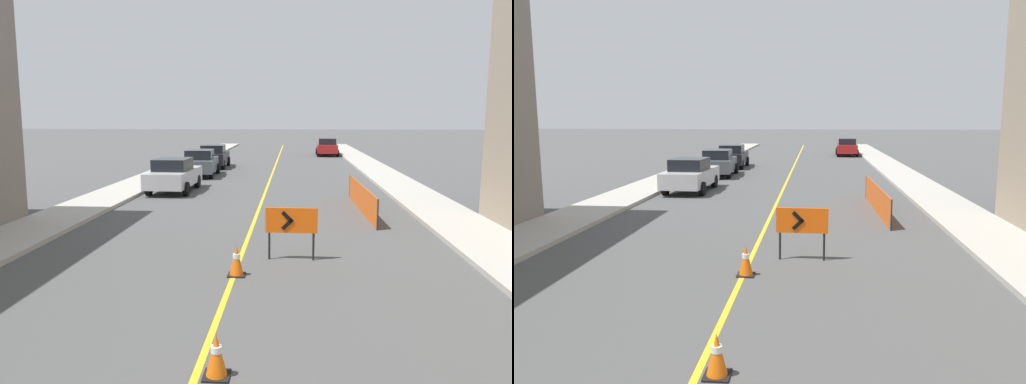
# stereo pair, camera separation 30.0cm
# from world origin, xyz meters

# --- Properties ---
(lane_stripe) EXTENTS (0.12, 72.98, 0.01)m
(lane_stripe) POSITION_xyz_m (0.00, 36.49, 0.00)
(lane_stripe) COLOR gold
(lane_stripe) RESTS_ON ground_plane
(sidewalk_left) EXTENTS (2.25, 72.98, 0.14)m
(sidewalk_left) POSITION_xyz_m (-6.72, 36.49, 0.07)
(sidewalk_left) COLOR #ADA89E
(sidewalk_left) RESTS_ON ground_plane
(sidewalk_right) EXTENTS (2.25, 72.98, 0.14)m
(sidewalk_right) POSITION_xyz_m (6.72, 36.49, 0.07)
(sidewalk_right) COLOR #ADA89E
(sidewalk_right) RESTS_ON ground_plane
(traffic_cone_fourth) EXTENTS (0.37, 0.37, 0.63)m
(traffic_cone_fourth) POSITION_xyz_m (0.29, 16.26, 0.31)
(traffic_cone_fourth) COLOR black
(traffic_cone_fourth) RESTS_ON ground_plane
(traffic_cone_fifth) EXTENTS (0.39, 0.39, 0.70)m
(traffic_cone_fifth) POSITION_xyz_m (0.06, 20.66, 0.35)
(traffic_cone_fifth) COLOR black
(traffic_cone_fifth) RESTS_ON ground_plane
(arrow_barricade_primary) EXTENTS (1.29, 0.09, 1.31)m
(arrow_barricade_primary) POSITION_xyz_m (1.28, 22.01, 0.95)
(arrow_barricade_primary) COLOR #EF560C
(arrow_barricade_primary) RESTS_ON ground_plane
(safety_mesh_fence) EXTENTS (0.19, 6.54, 0.99)m
(safety_mesh_fence) POSITION_xyz_m (3.88, 28.71, 0.50)
(safety_mesh_fence) COLOR #EF560C
(safety_mesh_fence) RESTS_ON ground_plane
(parked_car_curb_near) EXTENTS (1.95, 4.35, 1.59)m
(parked_car_curb_near) POSITION_xyz_m (-4.34, 33.07, 0.80)
(parked_car_curb_near) COLOR #B7B7BC
(parked_car_curb_near) RESTS_ON ground_plane
(parked_car_curb_mid) EXTENTS (2.04, 4.40, 1.59)m
(parked_car_curb_mid) POSITION_xyz_m (-4.25, 39.38, 0.80)
(parked_car_curb_mid) COLOR #474C51
(parked_car_curb_mid) RESTS_ON ground_plane
(parked_car_curb_far) EXTENTS (1.95, 4.35, 1.59)m
(parked_car_curb_far) POSITION_xyz_m (-4.26, 44.50, 0.80)
(parked_car_curb_far) COLOR black
(parked_car_curb_far) RESTS_ON ground_plane
(parked_car_opposite_side) EXTENTS (1.96, 4.36, 1.59)m
(parked_car_opposite_side) POSITION_xyz_m (4.36, 55.87, 0.80)
(parked_car_opposite_side) COLOR maroon
(parked_car_opposite_side) RESTS_ON ground_plane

